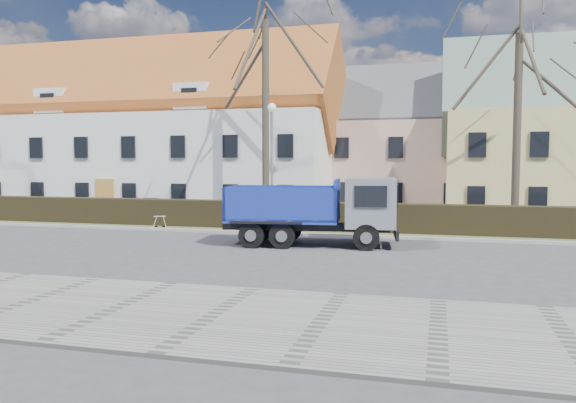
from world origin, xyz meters
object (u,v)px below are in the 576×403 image
(streetlight, at_px, (272,165))
(cart_frame, at_px, (155,222))
(dump_truck, at_px, (306,210))
(parked_car_a, at_px, (155,206))

(streetlight, distance_m, cart_frame, 6.20)
(dump_truck, xyz_separation_m, streetlight, (-2.91, 5.14, 1.71))
(streetlight, relative_size, parked_car_a, 1.77)
(dump_truck, distance_m, parked_car_a, 14.46)
(dump_truck, relative_size, parked_car_a, 1.95)
(dump_truck, xyz_separation_m, parked_car_a, (-11.32, 8.96, -0.76))
(streetlight, bearing_deg, dump_truck, -60.48)
(parked_car_a, bearing_deg, streetlight, -115.52)
(cart_frame, bearing_deg, streetlight, 22.67)
(dump_truck, height_order, parked_car_a, dump_truck)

